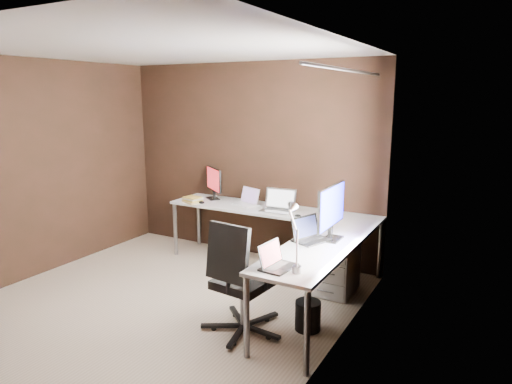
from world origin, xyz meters
TOP-DOWN VIEW (x-y plane):
  - room at (0.34, 0.07)m, footprint 3.60×3.60m
  - desk at (0.84, 1.04)m, footprint 2.65×2.25m
  - drawer_pedestal at (1.43, 1.15)m, footprint 0.42×0.50m
  - monitor_left at (-0.44, 1.61)m, footprint 0.40×0.31m
  - monitor_right at (1.53, 0.70)m, footprint 0.16×0.65m
  - laptop_white at (0.11, 1.54)m, footprint 0.37×0.31m
  - laptop_silver at (0.60, 1.46)m, footprint 0.41×0.31m
  - laptop_black_big at (1.36, 0.57)m, footprint 0.35×0.40m
  - laptop_black_small at (1.39, -0.21)m, footprint 0.24×0.32m
  - book_stack at (-0.56, 1.30)m, footprint 0.29×0.26m
  - mouse_left at (-0.42, 1.30)m, footprint 0.10×0.07m
  - mouse_corner at (0.92, 1.30)m, footprint 0.09×0.07m
  - desk_lamp at (1.52, -0.17)m, footprint 0.18×0.21m
  - office_chair at (0.99, -0.08)m, footprint 0.58×0.58m
  - wastebasket at (1.50, 0.24)m, footprint 0.27×0.27m

SIDE VIEW (x-z plane):
  - wastebasket at x=1.50m, z-range 0.00..0.27m
  - drawer_pedestal at x=1.43m, z-range 0.00..0.60m
  - office_chair at x=0.99m, z-range -0.21..0.82m
  - desk at x=0.84m, z-range 0.31..1.04m
  - mouse_corner at x=0.92m, z-range 0.73..0.76m
  - mouse_left at x=-0.42m, z-range 0.73..0.77m
  - book_stack at x=-0.56m, z-range 0.73..0.80m
  - laptop_black_small at x=1.39m, z-range 0.67..0.88m
  - laptop_white at x=0.11m, z-range 0.67..0.88m
  - laptop_black_big at x=1.36m, z-range 0.67..0.89m
  - laptop_silver at x=0.60m, z-range 0.66..0.91m
  - monitor_left at x=-0.44m, z-range 0.76..1.18m
  - monitor_right at x=1.53m, z-range 0.76..1.29m
  - desk_lamp at x=1.52m, z-range 0.80..1.34m
  - room at x=0.34m, z-range 0.03..2.53m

